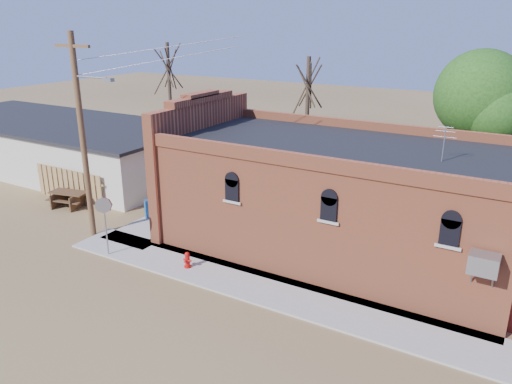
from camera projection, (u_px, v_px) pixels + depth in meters
The scene contains 14 objects.
ground at pixel (227, 293), 18.14m from camera, with size 120.00×120.00×0.00m, color brown.
sidewalk_south at pixel (275, 292), 18.14m from camera, with size 19.00×2.20×0.08m, color #9E9991.
sidewalk_west at pixel (190, 209), 26.04m from camera, with size 2.60×10.00×0.08m, color #9E9991.
brick_bar at pixel (330, 196), 21.07m from camera, with size 16.40×7.97×6.30m.
storage_building at pixel (56, 144), 33.25m from camera, with size 20.40×8.40×3.17m.
wood_fence at pixel (69, 185), 27.08m from camera, with size 5.20×0.10×1.80m, color olive, non-canonical shape.
utility_pole at pixel (83, 134), 21.47m from camera, with size 3.12×0.26×9.00m.
tree_bare_near at pixel (308, 84), 28.23m from camera, with size 2.80×2.80×7.65m.
tree_bare_far at pixel (168, 67), 34.19m from camera, with size 2.80×2.80×8.16m.
tree_leafy at pixel (480, 95), 24.33m from camera, with size 4.40×4.40×8.15m.
fire_hydrant at pixel (187, 260), 19.75m from camera, with size 0.38×0.38×0.66m.
stop_sign at pixel (104, 211), 20.35m from camera, with size 0.55×0.50×2.53m.
trash_barrel at pixel (150, 208), 24.81m from camera, with size 0.58×0.58×0.89m, color navy.
picnic_table at pixel (69, 197), 26.40m from camera, with size 2.26×1.87×0.83m.
Camera 1 is at (9.00, -13.22, 9.38)m, focal length 35.00 mm.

